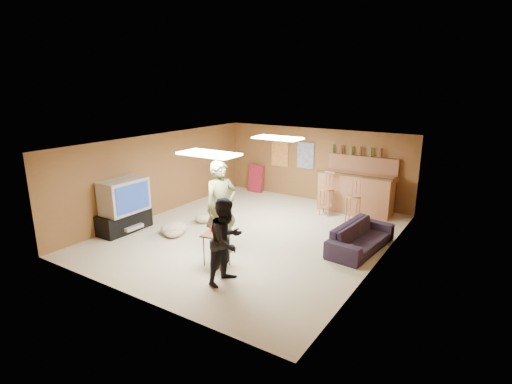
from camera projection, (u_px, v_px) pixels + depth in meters
The scene contains 32 objects.
ground at pixel (251, 234), 9.58m from camera, with size 7.00×7.00×0.00m, color #BEB291.
ceiling at pixel (251, 143), 8.99m from camera, with size 6.00×7.00×0.02m, color silver.
wall_back at pixel (315, 165), 12.12m from camera, with size 6.00×0.02×2.20m, color brown.
wall_front at pixel (132, 237), 6.45m from camera, with size 6.00×0.02×2.20m, color brown.
wall_left at pixel (159, 174), 10.85m from camera, with size 0.02×7.00×2.20m, color brown.
wall_right at pixel (381, 212), 7.72m from camera, with size 0.02×7.00×2.20m, color brown.
tv_stand at pixel (125, 221), 9.72m from camera, with size 0.55×1.30×0.50m, color black.
dvd_box at pixel (131, 227), 9.63m from camera, with size 0.35×0.50×0.08m, color #B2B2B7.
tv_body at pixel (124, 196), 9.51m from camera, with size 0.60×1.10×0.80m, color #B2B2B7.
tv_screen at pixel (133, 198), 9.34m from camera, with size 0.02×0.95×0.65m, color navy.
bar_counter at pixel (355, 193), 11.04m from camera, with size 2.00×0.60×1.10m, color #945836.
bar_lip at pixel (353, 176), 10.69m from camera, with size 2.10×0.12×0.05m, color #402B14.
bar_shelf at pixel (363, 157), 11.15m from camera, with size 2.00×0.18×0.05m, color #945836.
bar_backing at pixel (362, 167), 11.24m from camera, with size 2.00×0.14×0.60m, color #945836.
poster_left at pixel (280, 153), 12.65m from camera, with size 0.60×0.03×0.85m, color #BF3F26.
poster_right at pixel (306, 156), 12.18m from camera, with size 0.55×0.03×0.80m, color #334C99.
folding_chair_stack at pixel (256, 178), 13.17m from camera, with size 0.50×0.14×0.90m, color maroon.
ceiling_panel_front at pixel (209, 154), 7.78m from camera, with size 1.20×0.60×0.04m, color white.
ceiling_panel_back at pixel (278, 138), 9.97m from camera, with size 1.20×0.60×0.04m, color white.
person_olive at pixel (221, 208), 8.31m from camera, with size 0.72×0.47×1.98m, color #5F643A.
person_black at pixel (226, 241), 7.09m from camera, with size 0.77×0.60×1.59m, color black.
sofa at pixel (361, 237), 8.63m from camera, with size 1.95×0.76×0.57m, color black.
tray_table at pixel (217, 250), 7.85m from camera, with size 0.51×0.41×0.67m, color #402B14.
cup_red_near at pixel (213, 229), 7.89m from camera, with size 0.08×0.08×0.11m, color red.
cup_red_far at pixel (215, 234), 7.63m from camera, with size 0.08×0.08×0.11m, color red.
cup_blue at pixel (225, 231), 7.76m from camera, with size 0.08×0.08×0.10m, color navy.
bar_stool_left at pixel (326, 195), 10.85m from camera, with size 0.35×0.35×1.10m, color #945836, non-canonical shape.
bar_stool_right at pixel (354, 198), 10.14m from camera, with size 0.42×0.42×1.34m, color #945836, non-canonical shape.
cushion_near_tv at pixel (174, 228), 9.55m from camera, with size 0.63×0.63×0.28m, color tan.
cushion_mid at pixel (204, 218), 10.36m from camera, with size 0.47×0.47×0.21m, color tan.
cushion_far at pixel (174, 233), 9.39m from camera, with size 0.44×0.44×0.20m, color tan.
bottle_row at pixel (356, 151), 11.19m from camera, with size 1.48×0.08×0.26m, color #3F7233, non-canonical shape.
Camera 1 is at (4.95, -7.47, 3.53)m, focal length 28.00 mm.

